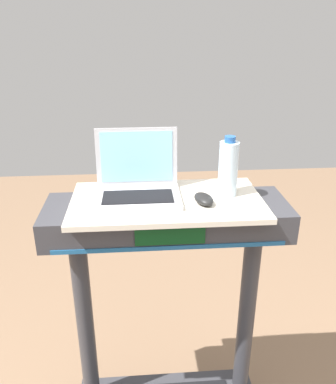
# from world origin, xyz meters

# --- Properties ---
(desk_board) EXTENTS (0.70, 0.38, 0.02)m
(desk_board) POSITION_xyz_m (0.00, 0.70, 1.12)
(desk_board) COLOR beige
(desk_board) RESTS_ON treadmill_base
(laptop) EXTENTS (0.31, 0.24, 0.24)m
(laptop) POSITION_xyz_m (-0.11, 0.74, 1.17)
(laptop) COLOR #B7B7BC
(laptop) RESTS_ON desk_board
(computer_mouse) EXTENTS (0.08, 0.11, 0.03)m
(computer_mouse) POSITION_xyz_m (0.13, 0.65, 1.14)
(computer_mouse) COLOR black
(computer_mouse) RESTS_ON desk_board
(water_bottle) EXTENTS (0.07, 0.07, 0.22)m
(water_bottle) POSITION_xyz_m (0.23, 0.73, 1.23)
(water_bottle) COLOR silver
(water_bottle) RESTS_ON desk_board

